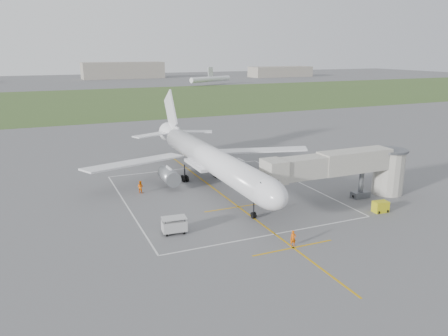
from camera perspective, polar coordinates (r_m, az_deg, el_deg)
name	(u,v)px	position (r m, az deg, el deg)	size (l,w,h in m)	color
ground	(211,187)	(68.86, -1.66, -2.45)	(700.00, 700.00, 0.00)	#535355
grass_strip	(97,101)	(193.64, -16.28, 8.39)	(700.00, 120.00, 0.02)	#3E5826
apron_markings	(226,198)	(63.77, 0.29, -3.90)	(28.20, 60.00, 0.01)	#C28D0B
airliner	(209,159)	(68.34, -1.92, 1.24)	(38.93, 46.75, 13.52)	silver
jet_bridge	(350,168)	(64.13, 16.12, 0.03)	(23.40, 5.00, 7.20)	gray
gpu_unit	(381,207)	(61.72, 19.77, -4.78)	(2.06, 1.53, 1.47)	gold
baggage_cart	(174,225)	(51.82, -6.52, -7.43)	(2.97, 1.94, 1.97)	#B6B6B6
ramp_worker_nose	(293,238)	(48.95, 9.01, -9.07)	(0.66, 0.43, 1.80)	#D95506
ramp_worker_wing	(140,187)	(66.84, -10.87, -2.43)	(0.92, 0.72, 1.90)	orange
distant_hangars	(44,74)	(326.65, -22.45, 11.29)	(345.00, 49.00, 12.00)	gray
distant_aircraft	(77,84)	(243.45, -18.68, 10.32)	(187.97, 42.94, 8.85)	silver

